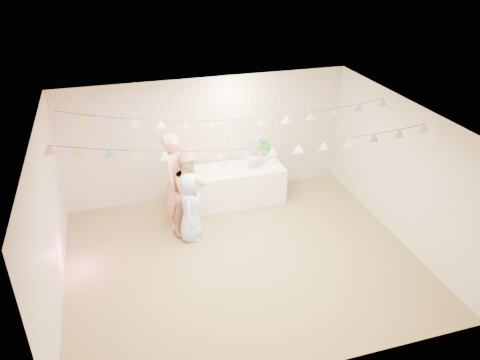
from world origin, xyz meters
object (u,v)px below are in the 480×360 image
object	(u,v)px
cake_stand	(259,151)
person_adult_b	(190,193)
table	(234,185)
person_child	(190,207)
person_adult_a	(177,181)

from	to	relation	value
cake_stand	person_adult_b	xyz separation A→B (m)	(-1.64, -0.87, -0.26)
table	person_adult_b	bearing A→B (deg)	-142.85
cake_stand	table	bearing A→B (deg)	-174.81
person_adult_b	person_child	size ratio (longest dim) A/B	1.22
cake_stand	person_child	world-z (taller)	cake_stand
person_adult_b	person_child	world-z (taller)	person_adult_b
table	person_child	distance (m)	1.60
table	cake_stand	distance (m)	0.89
cake_stand	person_child	size ratio (longest dim) A/B	0.50
table	person_child	size ratio (longest dim) A/B	1.53
person_adult_b	cake_stand	bearing A→B (deg)	-4.60
cake_stand	person_adult_a	distance (m)	1.95
table	person_adult_b	xyz separation A→B (m)	(-1.09, -0.82, 0.44)
cake_stand	person_adult_b	world-z (taller)	person_adult_b
person_adult_b	person_child	bearing A→B (deg)	-134.52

